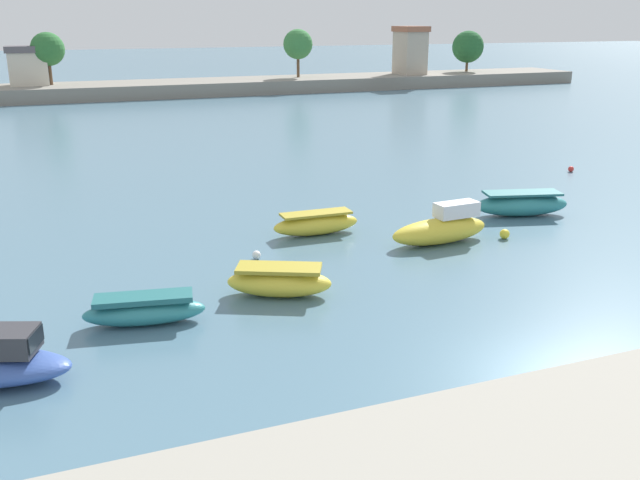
% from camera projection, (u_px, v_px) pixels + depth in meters
% --- Properties ---
extents(ground_plane, '(400.00, 400.00, 0.00)m').
position_uv_depth(ground_plane, '(536.00, 373.00, 18.26)').
color(ground_plane, slate).
extents(moored_boat_1, '(3.76, 1.72, 0.92)m').
position_uv_depth(moored_boat_1, '(144.00, 310.00, 21.03)').
color(moored_boat_1, teal).
rests_on(moored_boat_1, ground).
extents(moored_boat_2, '(3.69, 2.66, 1.03)m').
position_uv_depth(moored_boat_2, '(279.00, 281.00, 23.16)').
color(moored_boat_2, yellow).
rests_on(moored_boat_2, ground).
extents(moored_boat_3, '(3.78, 1.15, 0.98)m').
position_uv_depth(moored_boat_3, '(316.00, 224.00, 29.67)').
color(moored_boat_3, yellow).
rests_on(moored_boat_3, ground).
extents(moored_boat_4, '(4.51, 1.69, 1.63)m').
position_uv_depth(moored_boat_4, '(442.00, 228.00, 28.55)').
color(moored_boat_4, yellow).
rests_on(moored_boat_4, ground).
extents(moored_boat_5, '(4.59, 2.48, 1.13)m').
position_uv_depth(moored_boat_5, '(521.00, 204.00, 32.50)').
color(moored_boat_5, teal).
rests_on(moored_boat_5, ground).
extents(mooring_buoy_0, '(0.41, 0.41, 0.41)m').
position_uv_depth(mooring_buoy_0, '(505.00, 234.00, 29.18)').
color(mooring_buoy_0, yellow).
rests_on(mooring_buoy_0, ground).
extents(mooring_buoy_1, '(0.34, 0.34, 0.34)m').
position_uv_depth(mooring_buoy_1, '(571.00, 169.00, 41.77)').
color(mooring_buoy_1, red).
rests_on(mooring_buoy_1, ground).
extents(mooring_buoy_2, '(0.33, 0.33, 0.33)m').
position_uv_depth(mooring_buoy_2, '(257.00, 255.00, 26.75)').
color(mooring_buoy_2, white).
rests_on(mooring_buoy_2, ground).
extents(mooring_buoy_3, '(0.37, 0.37, 0.37)m').
position_uv_depth(mooring_buoy_3, '(456.00, 212.00, 32.51)').
color(mooring_buoy_3, yellow).
rests_on(mooring_buoy_3, ground).
extents(distant_shoreline, '(115.47, 8.87, 7.65)m').
position_uv_depth(distant_shoreline, '(158.00, 82.00, 81.60)').
color(distant_shoreline, gray).
rests_on(distant_shoreline, ground).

